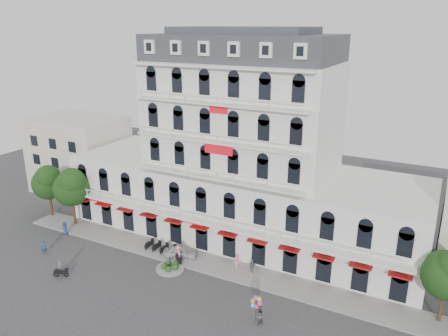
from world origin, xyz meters
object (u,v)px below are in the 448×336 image
rider_west (60,269)px  rider_center (178,254)px  parked_car (181,252)px  balloon_vendor (258,311)px

rider_west → rider_center: size_ratio=0.96×
parked_car → balloon_vendor: (12.71, -6.65, 0.58)m
parked_car → rider_center: (0.44, -1.13, 0.49)m
parked_car → rider_west: rider_west is taller
parked_car → rider_center: bearing=-179.2°
rider_center → balloon_vendor: 13.46m
rider_west → rider_center: 12.79m
balloon_vendor → rider_center: bearing=155.8°
parked_car → rider_west: size_ratio=1.88×
rider_west → balloon_vendor: 22.17m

